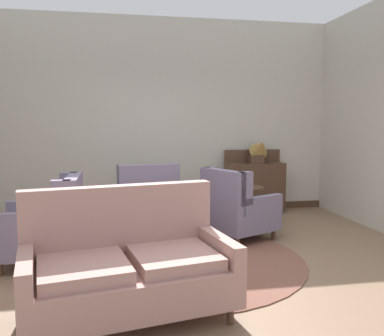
% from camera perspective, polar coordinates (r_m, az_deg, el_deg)
% --- Properties ---
extents(ground, '(8.52, 8.52, 0.00)m').
position_cam_1_polar(ground, '(4.50, -0.30, -14.22)').
color(ground, '#896B51').
extents(wall_back, '(6.24, 0.08, 3.38)m').
position_cam_1_polar(wall_back, '(7.09, -4.45, 7.19)').
color(wall_back, beige).
rests_on(wall_back, ground).
extents(baseboard_back, '(6.08, 0.03, 0.12)m').
position_cam_1_polar(baseboard_back, '(7.20, -4.29, -5.89)').
color(baseboard_back, '#4C3323').
rests_on(baseboard_back, ground).
extents(area_rug, '(2.74, 2.74, 0.01)m').
position_cam_1_polar(area_rug, '(4.78, -0.95, -12.91)').
color(area_rug, brown).
rests_on(area_rug, ground).
extents(coffee_table, '(0.99, 0.99, 0.48)m').
position_cam_1_polar(coffee_table, '(4.88, -3.52, -7.63)').
color(coffee_table, '#4C3323').
rests_on(coffee_table, ground).
extents(porcelain_vase, '(0.14, 0.14, 0.33)m').
position_cam_1_polar(porcelain_vase, '(4.86, -4.29, -5.12)').
color(porcelain_vase, '#384C93').
rests_on(porcelain_vase, coffee_table).
extents(settee, '(1.78, 1.15, 1.05)m').
position_cam_1_polar(settee, '(3.42, -9.02, -13.63)').
color(settee, tan).
rests_on(settee, ground).
extents(armchair_foreground_right, '(1.06, 1.06, 0.97)m').
position_cam_1_polar(armchair_foreground_right, '(5.57, 6.23, -5.73)').
color(armchair_foreground_right, slate).
rests_on(armchair_foreground_right, ground).
extents(armchair_near_window, '(0.97, 0.99, 1.01)m').
position_cam_1_polar(armchair_near_window, '(5.98, -6.57, -4.89)').
color(armchair_near_window, slate).
rests_on(armchair_near_window, ground).
extents(armchair_beside_settee, '(0.88, 0.78, 0.99)m').
position_cam_1_polar(armchair_beside_settee, '(4.88, -19.69, -7.76)').
color(armchair_beside_settee, slate).
rests_on(armchair_beside_settee, ground).
extents(side_table, '(0.53, 0.53, 0.67)m').
position_cam_1_polar(side_table, '(5.94, 7.56, -5.16)').
color(side_table, '#4C3323').
rests_on(side_table, ground).
extents(sideboard, '(1.03, 0.35, 1.11)m').
position_cam_1_polar(sideboard, '(7.24, 8.82, -2.27)').
color(sideboard, '#4C3323').
rests_on(sideboard, ground).
extents(gramophone, '(0.35, 0.43, 0.50)m').
position_cam_1_polar(gramophone, '(7.11, 9.50, 2.60)').
color(gramophone, '#4C3323').
rests_on(gramophone, sideboard).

